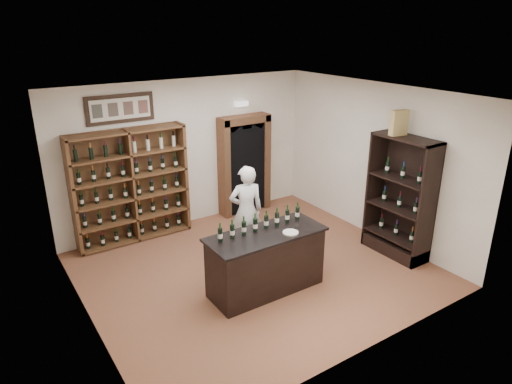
# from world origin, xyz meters

# --- Properties ---
(floor) EXTENTS (5.50, 5.50, 0.00)m
(floor) POSITION_xyz_m (0.00, 0.00, 0.00)
(floor) COLOR brown
(floor) RESTS_ON ground
(ceiling) EXTENTS (5.50, 5.50, 0.00)m
(ceiling) POSITION_xyz_m (0.00, 0.00, 3.00)
(ceiling) COLOR white
(ceiling) RESTS_ON wall_back
(wall_back) EXTENTS (5.50, 0.04, 3.00)m
(wall_back) POSITION_xyz_m (0.00, 2.50, 1.50)
(wall_back) COLOR white
(wall_back) RESTS_ON ground
(wall_left) EXTENTS (0.04, 5.00, 3.00)m
(wall_left) POSITION_xyz_m (-2.75, 0.00, 1.50)
(wall_left) COLOR white
(wall_left) RESTS_ON ground
(wall_right) EXTENTS (0.04, 5.00, 3.00)m
(wall_right) POSITION_xyz_m (2.75, 0.00, 1.50)
(wall_right) COLOR white
(wall_right) RESTS_ON ground
(wine_shelf) EXTENTS (2.20, 0.38, 2.20)m
(wine_shelf) POSITION_xyz_m (-1.30, 2.33, 1.10)
(wine_shelf) COLOR brown
(wine_shelf) RESTS_ON ground
(framed_picture) EXTENTS (1.25, 0.04, 0.52)m
(framed_picture) POSITION_xyz_m (-1.30, 2.47, 2.55)
(framed_picture) COLOR black
(framed_picture) RESTS_ON wall_back
(arched_doorway) EXTENTS (1.17, 0.35, 2.17)m
(arched_doorway) POSITION_xyz_m (1.25, 2.33, 1.14)
(arched_doorway) COLOR black
(arched_doorway) RESTS_ON ground
(emergency_light) EXTENTS (0.30, 0.10, 0.10)m
(emergency_light) POSITION_xyz_m (1.25, 2.42, 2.40)
(emergency_light) COLOR white
(emergency_light) RESTS_ON wall_back
(tasting_counter) EXTENTS (1.88, 0.78, 1.00)m
(tasting_counter) POSITION_xyz_m (-0.20, -0.60, 0.49)
(tasting_counter) COLOR black
(tasting_counter) RESTS_ON ground
(counter_bottle_0) EXTENTS (0.07, 0.07, 0.30)m
(counter_bottle_0) POSITION_xyz_m (-0.92, -0.46, 1.11)
(counter_bottle_0) COLOR black
(counter_bottle_0) RESTS_ON tasting_counter
(counter_bottle_1) EXTENTS (0.07, 0.07, 0.30)m
(counter_bottle_1) POSITION_xyz_m (-0.71, -0.46, 1.11)
(counter_bottle_1) COLOR black
(counter_bottle_1) RESTS_ON tasting_counter
(counter_bottle_2) EXTENTS (0.07, 0.07, 0.30)m
(counter_bottle_2) POSITION_xyz_m (-0.51, -0.46, 1.11)
(counter_bottle_2) COLOR black
(counter_bottle_2) RESTS_ON tasting_counter
(counter_bottle_3) EXTENTS (0.07, 0.07, 0.30)m
(counter_bottle_3) POSITION_xyz_m (-0.30, -0.46, 1.11)
(counter_bottle_3) COLOR black
(counter_bottle_3) RESTS_ON tasting_counter
(counter_bottle_4) EXTENTS (0.07, 0.07, 0.30)m
(counter_bottle_4) POSITION_xyz_m (-0.10, -0.46, 1.11)
(counter_bottle_4) COLOR black
(counter_bottle_4) RESTS_ON tasting_counter
(counter_bottle_5) EXTENTS (0.07, 0.07, 0.30)m
(counter_bottle_5) POSITION_xyz_m (0.11, -0.46, 1.11)
(counter_bottle_5) COLOR black
(counter_bottle_5) RESTS_ON tasting_counter
(counter_bottle_6) EXTENTS (0.07, 0.07, 0.30)m
(counter_bottle_6) POSITION_xyz_m (0.31, -0.46, 1.11)
(counter_bottle_6) COLOR black
(counter_bottle_6) RESTS_ON tasting_counter
(counter_bottle_7) EXTENTS (0.07, 0.07, 0.30)m
(counter_bottle_7) POSITION_xyz_m (0.52, -0.46, 1.11)
(counter_bottle_7) COLOR black
(counter_bottle_7) RESTS_ON tasting_counter
(side_cabinet) EXTENTS (0.48, 1.20, 2.20)m
(side_cabinet) POSITION_xyz_m (2.52, -0.90, 0.75)
(side_cabinet) COLOR black
(side_cabinet) RESTS_ON ground
(shopkeeper) EXTENTS (0.71, 0.57, 1.69)m
(shopkeeper) POSITION_xyz_m (0.21, 0.61, 0.84)
(shopkeeper) COLOR white
(shopkeeper) RESTS_ON ground
(plate) EXTENTS (0.24, 0.24, 0.02)m
(plate) POSITION_xyz_m (0.11, -0.81, 1.01)
(plate) COLOR beige
(plate) RESTS_ON tasting_counter
(wine_crate) EXTENTS (0.33, 0.18, 0.43)m
(wine_crate) POSITION_xyz_m (2.45, -0.72, 2.42)
(wine_crate) COLOR tan
(wine_crate) RESTS_ON side_cabinet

